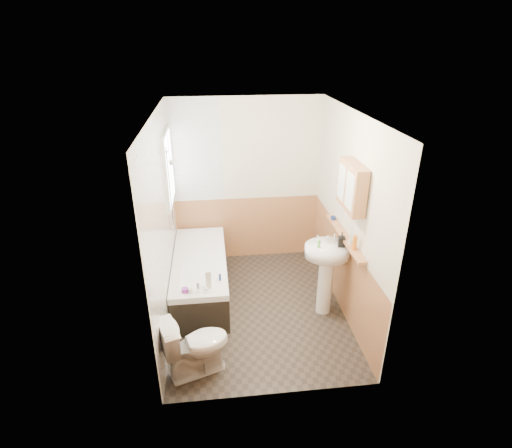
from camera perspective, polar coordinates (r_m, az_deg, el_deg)
The scene contains 26 objects.
floor at distance 5.36m, azimuth 0.19°, elevation -11.86°, with size 2.80×2.80×0.00m, color black.
ceiling at distance 4.33m, azimuth 0.24°, elevation 15.47°, with size 2.80×2.80×0.00m, color white.
wall_back at distance 6.01m, azimuth -1.40°, elevation 6.00°, with size 2.20×0.02×2.50m, color beige.
wall_front at distance 3.50m, azimuth 3.00°, elevation -9.48°, with size 2.20×0.02×2.50m, color beige.
wall_left at distance 4.72m, azimuth -13.29°, elevation -0.35°, with size 0.02×2.80×2.50m, color beige.
wall_right at distance 4.96m, azimuth 13.06°, elevation 0.94°, with size 0.02×2.80×2.50m, color beige.
wainscot_right at distance 5.30m, azimuth 12.04°, elevation -6.47°, with size 0.01×2.80×1.00m, color #B07548.
wainscot_front at distance 3.99m, azimuth 2.69°, elevation -18.16°, with size 2.20×0.01×1.00m, color #B07548.
wainscot_back at distance 6.28m, azimuth -1.31°, elevation -0.53°, with size 2.20×0.01×1.00m, color #B07548.
tile_cladding_left at distance 4.72m, azimuth -13.02°, elevation -0.34°, with size 0.01×2.80×2.50m, color white.
tile_return_back at distance 5.82m, azimuth -8.67°, elevation 10.23°, with size 0.75×0.01×1.50m, color white.
window at distance 5.45m, azimuth -12.27°, elevation 7.80°, with size 0.03×0.79×0.99m.
bathtub at distance 5.54m, azimuth -7.94°, elevation -7.16°, with size 0.70×1.80×0.70m.
shower_riser at distance 5.16m, azimuth -12.18°, elevation 5.76°, with size 0.10×0.07×1.10m.
toilet at distance 4.35m, azimuth -8.57°, elevation -16.75°, with size 0.39×0.71×0.69m, color white.
sink at distance 5.01m, azimuth 10.05°, elevation -5.78°, with size 0.56×0.46×1.08m.
pine_shelf at distance 4.91m, azimuth 12.52°, elevation -1.82°, with size 0.10×1.25×0.03m, color #B07548.
medicine_cabinet at distance 4.52m, azimuth 13.52°, elevation 5.21°, with size 0.15×0.58×0.53m.
foam_can at distance 4.59m, azimuth 13.92°, elevation -2.62°, with size 0.05×0.05×0.17m, color orange.
green_bottle at distance 4.69m, azimuth 13.42°, elevation -1.54°, with size 0.05×0.05×0.23m, color silver.
black_jar at distance 5.30m, azimuth 10.98°, elevation 0.87°, with size 0.07×0.07×0.04m, color navy.
soap_bottle at distance 4.86m, azimuth 12.08°, elevation -2.69°, with size 0.08×0.18×0.08m, color black.
clear_bottle at distance 4.77m, azimuth 8.99°, elevation -2.84°, with size 0.04×0.04×0.10m, color #59C647.
blue_gel at distance 4.72m, azimuth -6.82°, elevation -7.90°, with size 0.06×0.04×0.23m, color silver.
cream_jar at distance 4.74m, azimuth -10.12°, elevation -9.28°, with size 0.08×0.08×0.05m, color purple.
orange_bottle at distance 4.88m, azimuth -5.17°, elevation -7.60°, with size 0.03×0.03×0.08m, color navy.
Camera 1 is at (-0.51, -4.23, 3.25)m, focal length 28.00 mm.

